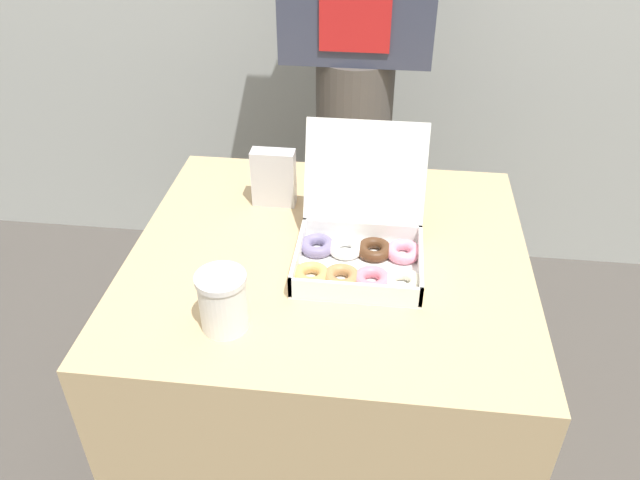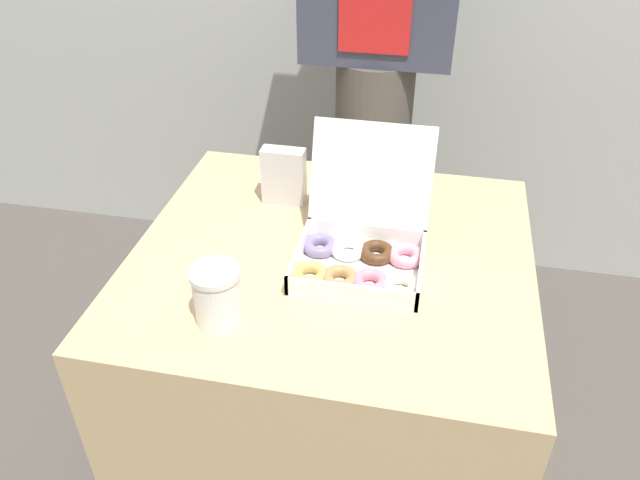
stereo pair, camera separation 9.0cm
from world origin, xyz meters
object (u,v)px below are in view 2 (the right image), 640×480
Objects in this scene: person_customer at (377,60)px; napkin_holder at (284,176)px; donut_box at (361,251)px; coffee_cup at (217,296)px.

napkin_holder is at bearing -110.59° from person_customer.
person_customer reaches higher than donut_box.
person_customer is (0.17, 0.45, 0.15)m from napkin_holder.
donut_box is 0.33m from napkin_holder.
person_customer reaches higher than coffee_cup.
coffee_cup is 0.94m from person_customer.
napkin_holder is (-0.23, 0.23, 0.03)m from donut_box.
napkin_holder is (0.02, 0.46, 0.01)m from coffee_cup.
donut_box is 2.11× the size of napkin_holder.
napkin_holder is at bearing 135.13° from donut_box.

